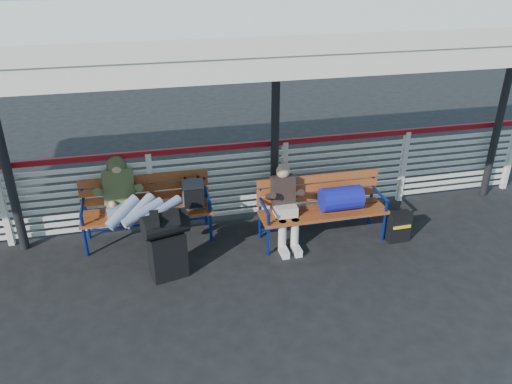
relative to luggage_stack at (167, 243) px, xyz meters
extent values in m
plane|color=black|center=(-0.11, -0.62, -0.50)|extent=(60.00, 60.00, 0.00)
cube|color=silver|center=(-0.11, 1.28, 0.10)|extent=(12.00, 0.04, 1.04)
cube|color=maroon|center=(-0.11, 1.28, 0.70)|extent=(12.00, 0.06, 0.08)
cube|color=silver|center=(5.89, 1.28, 0.10)|extent=(0.08, 0.08, 1.20)
cube|color=silver|center=(-0.11, 0.28, 2.58)|extent=(12.60, 3.60, 0.16)
cube|color=silver|center=(-0.11, -1.47, 2.45)|extent=(12.60, 0.06, 0.30)
cylinder|color=black|center=(-1.91, 1.13, 1.00)|extent=(0.12, 0.12, 3.00)
cylinder|color=black|center=(1.69, 1.13, 1.00)|extent=(0.12, 0.12, 3.00)
cylinder|color=black|center=(5.39, 1.13, 1.00)|extent=(0.12, 0.12, 3.00)
cube|color=black|center=(0.00, 0.00, -0.19)|extent=(0.49, 0.36, 0.60)
cylinder|color=black|center=(0.00, 0.00, 0.26)|extent=(0.61, 0.43, 0.31)
cube|color=#9E491E|center=(-0.20, 0.93, -0.05)|extent=(1.80, 0.50, 0.04)
cube|color=#9E491E|center=(-0.20, 1.19, 0.22)|extent=(1.80, 0.10, 0.40)
cylinder|color=navy|center=(-1.05, 0.73, -0.27)|extent=(0.04, 0.04, 0.45)
cylinder|color=navy|center=(0.65, 0.73, -0.27)|extent=(0.04, 0.04, 0.45)
cylinder|color=navy|center=(-1.05, 1.20, -0.05)|extent=(0.04, 0.04, 0.90)
cylinder|color=navy|center=(0.65, 1.20, -0.05)|extent=(0.04, 0.04, 0.90)
cube|color=#505258|center=(0.45, 0.93, 0.18)|extent=(0.29, 0.18, 0.41)
cube|color=#9E491E|center=(2.20, 0.37, -0.05)|extent=(1.80, 0.50, 0.04)
cube|color=#9E491E|center=(2.20, 0.63, 0.22)|extent=(1.80, 0.10, 0.40)
cylinder|color=navy|center=(1.35, 0.17, -0.27)|extent=(0.04, 0.04, 0.45)
cylinder|color=navy|center=(3.05, 0.17, -0.27)|extent=(0.04, 0.04, 0.45)
cylinder|color=navy|center=(1.35, 0.64, -0.05)|extent=(0.04, 0.04, 0.90)
cylinder|color=navy|center=(3.05, 0.64, -0.05)|extent=(0.04, 0.04, 0.90)
cylinder|color=navy|center=(2.45, 0.37, 0.14)|extent=(0.58, 0.34, 0.34)
cube|color=#899AB9|center=(-0.55, 0.93, 0.04)|extent=(0.36, 0.26, 0.18)
cube|color=#484E29|center=(-0.55, 1.13, 0.30)|extent=(0.42, 0.38, 0.53)
sphere|color=#484E29|center=(-0.55, 1.23, 0.58)|extent=(0.28, 0.28, 0.28)
sphere|color=tan|center=(-0.55, 1.19, 0.57)|extent=(0.21, 0.21, 0.21)
cube|color=black|center=(-0.12, -0.06, 0.38)|extent=(0.11, 0.27, 0.10)
cube|color=black|center=(0.12, -0.06, 0.38)|extent=(0.11, 0.27, 0.10)
cube|color=beige|center=(1.65, 0.40, 0.03)|extent=(0.30, 0.24, 0.16)
cube|color=black|center=(1.65, 0.54, 0.28)|extent=(0.32, 0.23, 0.42)
sphere|color=tan|center=(1.65, 0.56, 0.55)|extent=(0.19, 0.19, 0.19)
cylinder|color=beige|center=(1.56, 0.22, -0.26)|extent=(0.11, 0.11, 0.46)
cylinder|color=beige|center=(1.74, 0.22, -0.26)|extent=(0.11, 0.11, 0.46)
cube|color=silver|center=(1.56, 0.12, -0.45)|extent=(0.10, 0.24, 0.10)
cube|color=silver|center=(1.74, 0.12, -0.45)|extent=(0.10, 0.24, 0.10)
cube|color=black|center=(3.25, 0.12, -0.27)|extent=(0.32, 0.18, 0.44)
cube|color=yellow|center=(3.25, 0.03, -0.23)|extent=(0.26, 0.03, 0.04)
camera|label=1|loc=(-0.15, -5.39, 3.27)|focal=35.00mm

